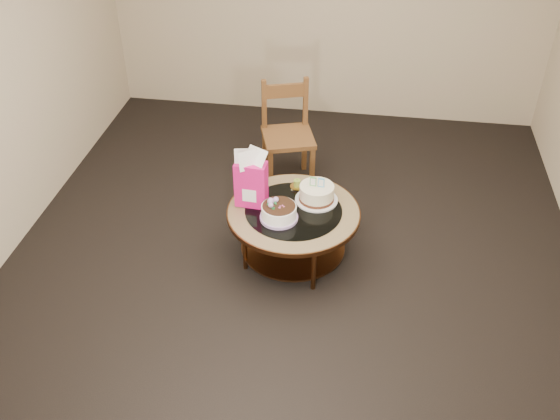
# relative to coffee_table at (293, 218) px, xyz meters

# --- Properties ---
(ground) EXTENTS (5.00, 5.00, 0.00)m
(ground) POSITION_rel_coffee_table_xyz_m (-0.00, 0.00, -0.38)
(ground) COLOR black
(ground) RESTS_ON ground
(room_walls) EXTENTS (4.52, 5.02, 2.61)m
(room_walls) POSITION_rel_coffee_table_xyz_m (-0.00, 0.00, 1.16)
(room_walls) COLOR #BCA68E
(room_walls) RESTS_ON ground
(coffee_table) EXTENTS (1.02, 1.02, 0.46)m
(coffee_table) POSITION_rel_coffee_table_xyz_m (0.00, 0.00, 0.00)
(coffee_table) COLOR brown
(coffee_table) RESTS_ON ground
(decorated_cake) EXTENTS (0.29, 0.29, 0.17)m
(decorated_cake) POSITION_rel_coffee_table_xyz_m (-0.09, -0.12, 0.13)
(decorated_cake) COLOR #AE8BC5
(decorated_cake) RESTS_ON coffee_table
(cream_cake) EXTENTS (0.33, 0.33, 0.21)m
(cream_cake) POSITION_rel_coffee_table_xyz_m (0.16, 0.15, 0.15)
(cream_cake) COLOR white
(cream_cake) RESTS_ON coffee_table
(gift_bag) EXTENTS (0.24, 0.19, 0.47)m
(gift_bag) POSITION_rel_coffee_table_xyz_m (-0.33, 0.03, 0.31)
(gift_bag) COLOR #E6158B
(gift_bag) RESTS_ON coffee_table
(pillar_candle) EXTENTS (0.11, 0.11, 0.08)m
(pillar_candle) POSITION_rel_coffee_table_xyz_m (-0.01, 0.30, 0.11)
(pillar_candle) COLOR tan
(pillar_candle) RESTS_ON coffee_table
(dining_chair) EXTENTS (0.55, 0.55, 0.95)m
(dining_chair) POSITION_rel_coffee_table_xyz_m (-0.20, 1.09, 0.10)
(dining_chair) COLOR brown
(dining_chair) RESTS_ON ground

